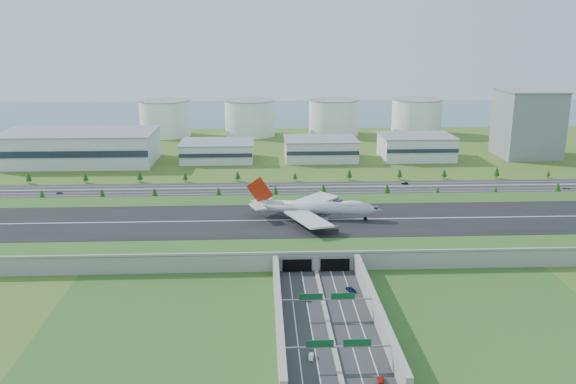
{
  "coord_description": "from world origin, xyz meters",
  "views": [
    {
      "loc": [
        -23.86,
        -303.58,
        105.57
      ],
      "look_at": [
        -8.76,
        35.0,
        13.97
      ],
      "focal_mm": 38.0,
      "sensor_mm": 36.0,
      "label": 1
    }
  ],
  "objects_px": {
    "office_tower": "(528,124)",
    "car_3": "(381,380)",
    "car_4": "(59,193)",
    "boeing_747": "(314,207)",
    "car_1": "(311,356)",
    "car_0": "(306,299)",
    "car_5": "(405,183)",
    "fuel_tank_a": "(165,119)",
    "car_6": "(566,188)",
    "car_7": "(271,185)",
    "car_2": "(351,289)"
  },
  "relations": [
    {
      "from": "office_tower",
      "to": "car_1",
      "type": "xyz_separation_m",
      "value": [
        -208.3,
        -319.6,
        -26.66
      ]
    },
    {
      "from": "car_0",
      "to": "car_5",
      "type": "distance_m",
      "value": 201.23
    },
    {
      "from": "car_3",
      "to": "boeing_747",
      "type": "bearing_deg",
      "value": -81.07
    },
    {
      "from": "car_0",
      "to": "car_6",
      "type": "bearing_deg",
      "value": 18.82
    },
    {
      "from": "car_3",
      "to": "car_5",
      "type": "bearing_deg",
      "value": -99.19
    },
    {
      "from": "office_tower",
      "to": "car_3",
      "type": "distance_m",
      "value": 384.3
    },
    {
      "from": "fuel_tank_a",
      "to": "car_1",
      "type": "relative_size",
      "value": 11.43
    },
    {
      "from": "fuel_tank_a",
      "to": "car_7",
      "type": "xyz_separation_m",
      "value": [
        102.26,
        -208.36,
        -16.62
      ]
    },
    {
      "from": "car_0",
      "to": "car_1",
      "type": "height_order",
      "value": "same"
    },
    {
      "from": "car_5",
      "to": "car_7",
      "type": "bearing_deg",
      "value": -78.58
    },
    {
      "from": "car_3",
      "to": "car_7",
      "type": "xyz_separation_m",
      "value": [
        -29.89,
        240.83,
        0.06
      ]
    },
    {
      "from": "fuel_tank_a",
      "to": "office_tower",
      "type": "bearing_deg",
      "value": -19.77
    },
    {
      "from": "fuel_tank_a",
      "to": "car_3",
      "type": "bearing_deg",
      "value": -73.61
    },
    {
      "from": "office_tower",
      "to": "car_6",
      "type": "relative_size",
      "value": 10.2
    },
    {
      "from": "boeing_747",
      "to": "car_7",
      "type": "distance_m",
      "value": 102.2
    },
    {
      "from": "car_7",
      "to": "car_3",
      "type": "bearing_deg",
      "value": -2.55
    },
    {
      "from": "office_tower",
      "to": "car_7",
      "type": "distance_m",
      "value": 238.41
    },
    {
      "from": "car_1",
      "to": "office_tower",
      "type": "bearing_deg",
      "value": 64.04
    },
    {
      "from": "car_5",
      "to": "fuel_tank_a",
      "type": "bearing_deg",
      "value": -126.19
    },
    {
      "from": "boeing_747",
      "to": "office_tower",
      "type": "bearing_deg",
      "value": 54.03
    },
    {
      "from": "boeing_747",
      "to": "car_0",
      "type": "bearing_deg",
      "value": -87.47
    },
    {
      "from": "car_4",
      "to": "car_6",
      "type": "bearing_deg",
      "value": -104.97
    },
    {
      "from": "car_1",
      "to": "car_7",
      "type": "xyz_separation_m",
      "value": [
        -9.45,
        226.24,
        0.04
      ]
    },
    {
      "from": "car_3",
      "to": "car_6",
      "type": "distance_m",
      "value": 282.67
    },
    {
      "from": "car_1",
      "to": "car_3",
      "type": "bearing_deg",
      "value": -28.39
    },
    {
      "from": "office_tower",
      "to": "car_2",
      "type": "xyz_separation_m",
      "value": [
        -187.55,
        -267.02,
        -26.61
      ]
    },
    {
      "from": "car_0",
      "to": "boeing_747",
      "type": "bearing_deg",
      "value": 60.38
    },
    {
      "from": "car_5",
      "to": "office_tower",
      "type": "bearing_deg",
      "value": 136.76
    },
    {
      "from": "car_1",
      "to": "car_5",
      "type": "distance_m",
      "value": 243.0
    },
    {
      "from": "office_tower",
      "to": "car_0",
      "type": "bearing_deg",
      "value": -126.9
    },
    {
      "from": "car_0",
      "to": "fuel_tank_a",
      "type": "bearing_deg",
      "value": 83.66
    },
    {
      "from": "fuel_tank_a",
      "to": "car_0",
      "type": "xyz_separation_m",
      "value": [
        113.36,
        -390.19,
        -16.66
      ]
    },
    {
      "from": "car_2",
      "to": "car_5",
      "type": "height_order",
      "value": "car_2"
    },
    {
      "from": "boeing_747",
      "to": "fuel_tank_a",
      "type": "bearing_deg",
      "value": 121.53
    },
    {
      "from": "car_4",
      "to": "boeing_747",
      "type": "bearing_deg",
      "value": -132.78
    },
    {
      "from": "car_0",
      "to": "car_7",
      "type": "bearing_deg",
      "value": 70.96
    },
    {
      "from": "car_2",
      "to": "car_5",
      "type": "xyz_separation_m",
      "value": [
        63.33,
        175.41,
        -0.0
      ]
    },
    {
      "from": "car_4",
      "to": "car_5",
      "type": "relative_size",
      "value": 0.9
    },
    {
      "from": "office_tower",
      "to": "car_5",
      "type": "xyz_separation_m",
      "value": [
        -124.22,
        -91.62,
        -26.61
      ]
    },
    {
      "from": "office_tower",
      "to": "car_6",
      "type": "height_order",
      "value": "office_tower"
    },
    {
      "from": "car_0",
      "to": "car_6",
      "type": "height_order",
      "value": "car_6"
    },
    {
      "from": "car_1",
      "to": "car_4",
      "type": "height_order",
      "value": "car_1"
    },
    {
      "from": "office_tower",
      "to": "boeing_747",
      "type": "distance_m",
      "value": 275.22
    },
    {
      "from": "car_5",
      "to": "car_7",
      "type": "xyz_separation_m",
      "value": [
        -93.53,
        -1.74,
        -0.01
      ]
    },
    {
      "from": "car_3",
      "to": "car_7",
      "type": "bearing_deg",
      "value": -77.42
    },
    {
      "from": "fuel_tank_a",
      "to": "car_7",
      "type": "height_order",
      "value": "fuel_tank_a"
    },
    {
      "from": "boeing_747",
      "to": "car_4",
      "type": "distance_m",
      "value": 182.73
    },
    {
      "from": "fuel_tank_a",
      "to": "car_0",
      "type": "relative_size",
      "value": 11.83
    },
    {
      "from": "car_1",
      "to": "car_4",
      "type": "relative_size",
      "value": 1.04
    },
    {
      "from": "fuel_tank_a",
      "to": "car_0",
      "type": "height_order",
      "value": "fuel_tank_a"
    }
  ]
}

